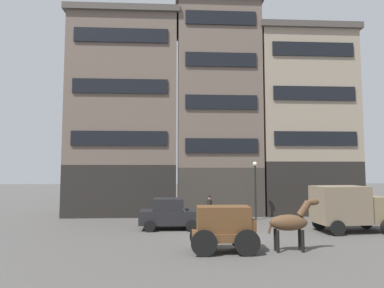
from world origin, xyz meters
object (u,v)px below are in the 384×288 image
Objects in this scene: draft_horse at (291,222)px; sedan_dark at (170,214)px; cargo_wagon at (224,225)px; delivery_truck_near at (349,207)px; pedestrian_officer at (209,207)px; streetlamp_curbside at (255,182)px.

draft_horse is 7.69m from sedan_dark.
delivery_truck_near is (7.87, 4.06, 0.28)m from cargo_wagon.
draft_horse is at bearing -45.30° from sedan_dark.
draft_horse is 8.41m from pedestrian_officer.
draft_horse is 0.57× the size of streetlamp_curbside.
pedestrian_officer is (-7.68, 3.87, -0.44)m from delivery_truck_near.
streetlamp_curbside is (6.00, 3.14, 1.76)m from sedan_dark.
delivery_truck_near is 1.08× the size of streetlamp_curbside.
sedan_dark reaches higher than pedestrian_officer.
sedan_dark is 2.06× the size of pedestrian_officer.
streetlamp_curbside is at bearing 27.65° from sedan_dark.
cargo_wagon reaches higher than sedan_dark.
draft_horse is 6.38m from delivery_truck_near.
draft_horse is at bearing -70.79° from pedestrian_officer.
cargo_wagon is at bearing -65.81° from sedan_dark.
pedestrian_officer is at bearing 43.16° from sedan_dark.
cargo_wagon reaches higher than pedestrian_officer.
sedan_dark is at bearing 134.70° from draft_horse.
pedestrian_officer is at bearing 109.21° from draft_horse.
draft_horse reaches higher than sedan_dark.
sedan_dark is (-2.45, 5.46, -0.23)m from cargo_wagon.
draft_horse is 1.31× the size of pedestrian_officer.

